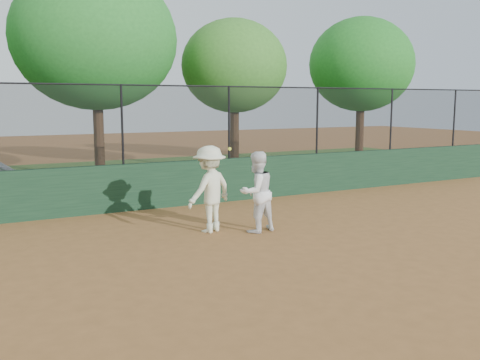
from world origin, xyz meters
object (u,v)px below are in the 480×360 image
player_second (257,192)px  tree_4 (362,65)px  tree_3 (235,66)px  player_main (210,189)px  tree_2 (95,39)px

player_second → tree_4: size_ratio=0.27×
player_second → tree_3: bearing=-126.6°
player_main → tree_2: tree_2 is taller
player_second → player_main: (-0.88, 0.48, 0.06)m
tree_2 → tree_4: 11.07m
player_second → tree_3: (4.38, 9.34, 3.29)m
player_second → tree_2: 10.18m
player_second → player_main: size_ratio=0.94×
tree_2 → tree_3: size_ratio=1.23×
tree_3 → tree_4: (5.57, -1.06, 0.17)m
player_main → tree_2: 9.66m
player_main → tree_2: bearing=91.2°
tree_2 → tree_3: bearing=0.6°
player_main → tree_3: tree_3 is taller
tree_2 → tree_4: (11.01, -1.01, -0.59)m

